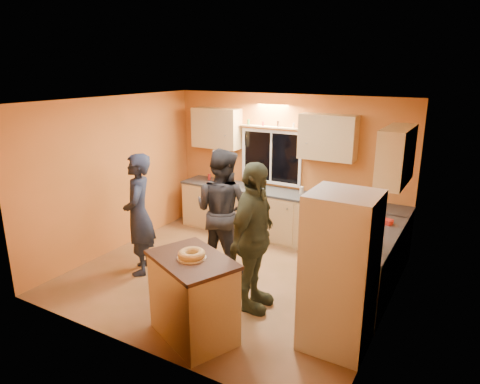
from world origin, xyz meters
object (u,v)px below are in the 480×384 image
Objects in this scene: refrigerator at (340,272)px; person_center at (222,211)px; person_right at (253,238)px; person_left at (139,215)px; island at (193,297)px.

person_center is (-2.13, 0.98, 0.05)m from refrigerator.
person_right reaches higher than refrigerator.
refrigerator is at bearing 51.47° from person_left.
person_center is (1.04, 0.70, 0.03)m from person_left.
refrigerator reaches higher than island.
person_center reaches higher than person_left.
person_left reaches higher than refrigerator.
person_right is (0.30, 0.89, 0.47)m from island.
person_right reaches higher than island.
island is 0.64× the size of person_center.
person_right is at bearing 54.66° from person_left.
person_center reaches higher than island.
island is at bearing 26.81° from person_left.
island is at bearing 156.28° from person_right.
island is 1.97m from person_left.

